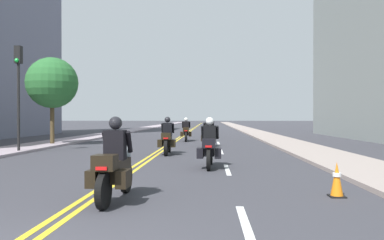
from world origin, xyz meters
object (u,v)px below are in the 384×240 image
Objects in this scene: motorcycle_2 at (167,139)px; motorcycle_4 at (186,132)px; traffic_cone_0 at (337,179)px; traffic_light_near at (18,80)px; motorcycle_1 at (210,147)px; motorcycle_5 at (211,129)px; motorcycle_3 at (208,135)px; street_tree_0 at (52,83)px; motorcycle_0 at (114,167)px.

motorcycle_2 is 9.16m from motorcycle_4.
traffic_light_near is (-11.35, 8.75, 3.00)m from traffic_cone_0.
motorcycle_1 is 0.45× the size of traffic_light_near.
motorcycle_5 is 22.47m from traffic_cone_0.
motorcycle_2 is 1.09× the size of motorcycle_3.
motorcycle_1 is 4.66m from motorcycle_2.
street_tree_0 is at bearing 95.52° from traffic_light_near.
motorcycle_1 is 18.08m from motorcycle_5.
motorcycle_1 is at bearing -87.11° from motorcycle_3.
motorcycle_5 is 0.43× the size of street_tree_0.
motorcycle_0 is 2.98× the size of traffic_cone_0.
motorcycle_2 is 9.28m from street_tree_0.
motorcycle_2 is at bearing 116.27° from motorcycle_1.
traffic_light_near reaches higher than motorcycle_1.
motorcycle_4 is at bearing 91.59° from motorcycle_0.
motorcycle_4 is 1.03× the size of motorcycle_5.
motorcycle_3 is (1.79, 4.56, 0.00)m from motorcycle_2.
traffic_light_near is at bearing 142.38° from traffic_cone_0.
motorcycle_0 is 23.02m from motorcycle_5.
street_tree_0 is (-0.45, 4.63, 0.28)m from traffic_light_near.
motorcycle_2 reaches higher than motorcycle_4.
motorcycle_2 is at bearing 117.79° from traffic_cone_0.
motorcycle_4 is 11.71m from traffic_light_near.
motorcycle_0 is 1.03× the size of motorcycle_3.
motorcycle_1 is 0.97× the size of motorcycle_4.
motorcycle_5 is 0.45× the size of traffic_light_near.
motorcycle_3 is 13.34m from traffic_cone_0.
motorcycle_0 is at bearing -93.33° from motorcycle_4.
motorcycle_2 is 7.38m from traffic_light_near.
traffic_light_near reaches higher than motorcycle_3.
motorcycle_4 is (0.24, 9.16, -0.00)m from motorcycle_2.
traffic_light_near is at bearing -84.48° from street_tree_0.
motorcycle_0 is 9.12m from motorcycle_2.
motorcycle_0 is 0.94× the size of motorcycle_4.
motorcycle_2 reaches higher than motorcycle_3.
motorcycle_3 is at bearing -1.96° from street_tree_0.
motorcycle_0 is 13.80m from motorcycle_3.
motorcycle_2 is at bearing -2.01° from traffic_light_near.
motorcycle_5 is 3.07× the size of traffic_cone_0.
motorcycle_5 reaches higher than motorcycle_3.
motorcycle_1 is at bearing -68.06° from motorcycle_2.
motorcycle_3 is (1.77, 13.68, -0.00)m from motorcycle_0.
motorcycle_5 reaches higher than traffic_cone_0.
motorcycle_0 is 0.98× the size of motorcycle_1.
traffic_light_near is (-8.74, 4.51, 2.69)m from motorcycle_1.
motorcycle_0 is 0.42× the size of street_tree_0.
traffic_light_near reaches higher than motorcycle_2.
traffic_cone_0 is 0.14× the size of street_tree_0.
motorcycle_3 is at bearing 26.52° from traffic_light_near.
motorcycle_4 is at bearing 86.79° from motorcycle_2.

